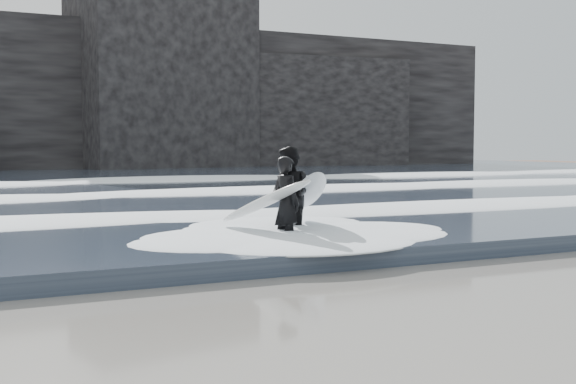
# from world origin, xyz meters

# --- Properties ---
(ground) EXTENTS (120.00, 120.00, 0.00)m
(ground) POSITION_xyz_m (0.00, 0.00, 0.00)
(ground) COLOR brown
(ground) RESTS_ON ground
(sea) EXTENTS (90.00, 52.00, 0.30)m
(sea) POSITION_xyz_m (0.00, 29.00, 0.15)
(sea) COLOR #293444
(sea) RESTS_ON ground
(headland) EXTENTS (70.00, 9.00, 10.00)m
(headland) POSITION_xyz_m (0.00, 46.00, 5.00)
(headland) COLOR black
(headland) RESTS_ON ground
(foam_near) EXTENTS (60.00, 3.20, 0.20)m
(foam_near) POSITION_xyz_m (0.00, 9.00, 0.40)
(foam_near) COLOR white
(foam_near) RESTS_ON sea
(foam_mid) EXTENTS (60.00, 4.00, 0.24)m
(foam_mid) POSITION_xyz_m (0.00, 16.00, 0.42)
(foam_mid) COLOR white
(foam_mid) RESTS_ON sea
(foam_far) EXTENTS (60.00, 4.80, 0.30)m
(foam_far) POSITION_xyz_m (0.00, 25.00, 0.45)
(foam_far) COLOR white
(foam_far) RESTS_ON sea
(surfer_left) EXTENTS (1.34, 2.22, 1.66)m
(surfer_left) POSITION_xyz_m (0.42, 5.48, 0.84)
(surfer_left) COLOR black
(surfer_left) RESTS_ON ground
(surfer_right) EXTENTS (1.36, 1.99, 1.83)m
(surfer_right) POSITION_xyz_m (0.93, 6.10, 0.92)
(surfer_right) COLOR black
(surfer_right) RESTS_ON ground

